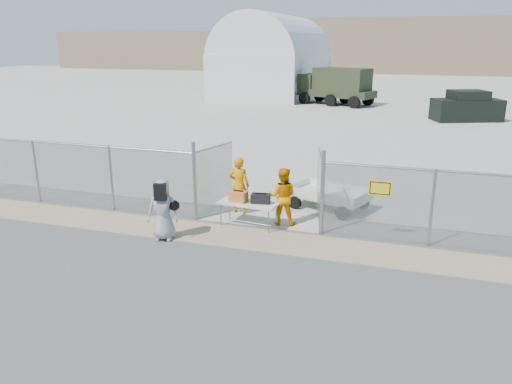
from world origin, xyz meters
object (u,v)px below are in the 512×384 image
(security_worker_right, at_px, (283,196))
(utility_trailer, at_px, (329,197))
(security_worker_left, at_px, (239,185))
(folding_table, at_px, (248,214))
(visitor, at_px, (163,210))

(security_worker_right, height_order, utility_trailer, security_worker_right)
(security_worker_right, bearing_deg, security_worker_left, -25.30)
(security_worker_right, distance_m, utility_trailer, 2.26)
(folding_table, relative_size, utility_trailer, 0.54)
(folding_table, relative_size, visitor, 1.01)
(security_worker_left, xyz_separation_m, security_worker_right, (1.61, -0.57, -0.05))
(security_worker_left, xyz_separation_m, utility_trailer, (2.73, 1.33, -0.55))
(folding_table, xyz_separation_m, visitor, (-1.96, -1.71, 0.51))
(visitor, bearing_deg, utility_trailer, 31.29)
(security_worker_right, distance_m, visitor, 3.64)
(folding_table, distance_m, security_worker_left, 1.37)
(security_worker_left, bearing_deg, security_worker_right, 161.67)
(security_worker_right, bearing_deg, utility_trailer, -126.52)
(security_worker_right, height_order, visitor, security_worker_right)
(utility_trailer, bearing_deg, visitor, -114.42)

